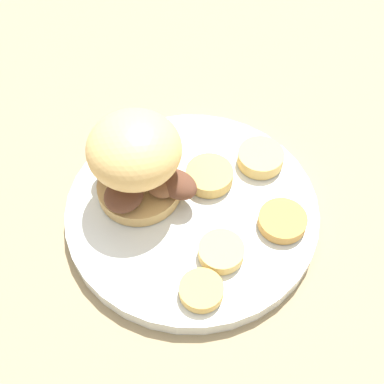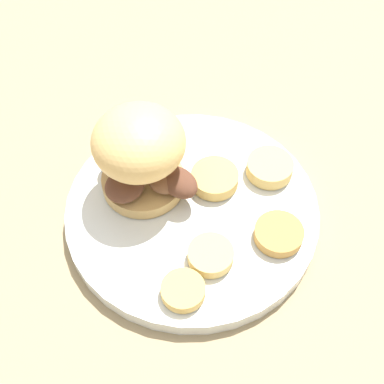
{
  "view_description": "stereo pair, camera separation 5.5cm",
  "coord_description": "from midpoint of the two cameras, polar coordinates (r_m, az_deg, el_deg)",
  "views": [
    {
      "loc": [
        0.28,
        0.15,
        0.49
      ],
      "look_at": [
        0.0,
        0.0,
        0.05
      ],
      "focal_mm": 50.0,
      "sensor_mm": 36.0,
      "label": 1
    },
    {
      "loc": [
        0.25,
        0.2,
        0.49
      ],
      "look_at": [
        0.0,
        0.0,
        0.05
      ],
      "focal_mm": 50.0,
      "sensor_mm": 36.0,
      "label": 2
    }
  ],
  "objects": [
    {
      "name": "sandwich",
      "position": [
        0.54,
        -8.85,
        3.16
      ],
      "size": [
        0.1,
        0.12,
        0.1
      ],
      "color": "tan",
      "rests_on": "dinner_plate"
    },
    {
      "name": "ground_plane",
      "position": [
        0.58,
        -2.68,
        -2.77
      ],
      "size": [
        4.0,
        4.0,
        0.0
      ],
      "primitive_type": "plane",
      "color": "#937F5B"
    },
    {
      "name": "potato_round_0",
      "position": [
        0.53,
        0.18,
        -6.59
      ],
      "size": [
        0.05,
        0.05,
        0.01
      ],
      "primitive_type": "cylinder",
      "color": "#DBB766",
      "rests_on": "dinner_plate"
    },
    {
      "name": "potato_round_3",
      "position": [
        0.58,
        -0.4,
        1.39
      ],
      "size": [
        0.05,
        0.05,
        0.02
      ],
      "primitive_type": "cylinder",
      "color": "tan",
      "rests_on": "dinner_plate"
    },
    {
      "name": "potato_round_2",
      "position": [
        0.6,
        4.75,
        3.49
      ],
      "size": [
        0.05,
        0.05,
        0.02
      ],
      "primitive_type": "cylinder",
      "color": "#DBB766",
      "rests_on": "dinner_plate"
    },
    {
      "name": "potato_round_1",
      "position": [
        0.55,
        6.85,
        -3.28
      ],
      "size": [
        0.05,
        0.05,
        0.01
      ],
      "primitive_type": "cylinder",
      "color": "#BC8942",
      "rests_on": "dinner_plate"
    },
    {
      "name": "dinner_plate",
      "position": [
        0.57,
        -2.72,
        -2.17
      ],
      "size": [
        0.27,
        0.27,
        0.02
      ],
      "color": "silver",
      "rests_on": "ground_plane"
    },
    {
      "name": "potato_round_4",
      "position": [
        0.51,
        -2.1,
        -10.68
      ],
      "size": [
        0.04,
        0.04,
        0.01
      ],
      "primitive_type": "cylinder",
      "color": "tan",
      "rests_on": "dinner_plate"
    }
  ]
}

